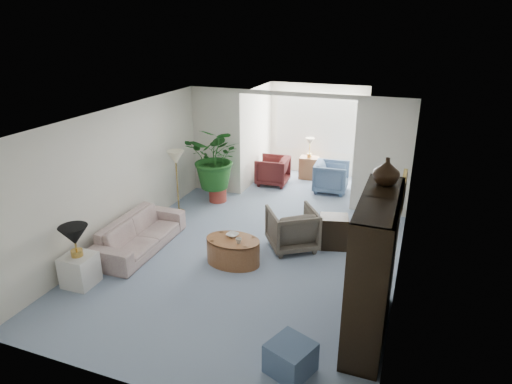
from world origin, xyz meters
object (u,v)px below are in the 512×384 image
at_px(sunroom_table, 309,168).
at_px(sunroom_chair_blue, 331,177).
at_px(end_table, 80,270).
at_px(ottoman, 290,358).
at_px(coffee_cup, 239,241).
at_px(entertainment_cabinet, 373,269).
at_px(coffee_bowl, 232,235).
at_px(plant_pot, 218,194).
at_px(framed_picture, 404,191).
at_px(floor_lamp, 176,157).
at_px(sunroom_chair_maroon, 273,171).
at_px(wingback_chair, 292,228).
at_px(table_lamp, 74,235).
at_px(sofa, 140,234).
at_px(cabinet_urn, 387,171).
at_px(side_table_dark, 333,232).
at_px(coffee_table, 233,251).

bearing_deg(sunroom_table, sunroom_chair_blue, -45.00).
xyz_separation_m(end_table, ottoman, (3.64, -0.63, -0.06)).
xyz_separation_m(coffee_cup, entertainment_cabinet, (2.26, -0.94, 0.47)).
distance_m(coffee_bowl, plant_pot, 2.77).
bearing_deg(plant_pot, sunroom_table, 55.63).
bearing_deg(ottoman, end_table, 170.10).
height_order(framed_picture, entertainment_cabinet, entertainment_cabinet).
relative_size(floor_lamp, sunroom_chair_maroon, 0.46).
bearing_deg(wingback_chair, ottoman, 71.76).
relative_size(table_lamp, sunroom_table, 0.76).
bearing_deg(sofa, floor_lamp, 4.27).
bearing_deg(sunroom_chair_blue, cabinet_urn, -164.90).
bearing_deg(framed_picture, sunroom_chair_blue, 113.67).
relative_size(side_table_dark, sunroom_table, 1.04).
bearing_deg(end_table, coffee_table, 36.41).
distance_m(table_lamp, coffee_bowl, 2.52).
xyz_separation_m(wingback_chair, cabinet_urn, (1.62, -1.44, 1.74)).
bearing_deg(coffee_cup, floor_lamp, 141.84).
relative_size(coffee_table, sunroom_chair_maroon, 1.22).
distance_m(side_table_dark, sunroom_chair_blue, 2.87).
height_order(framed_picture, coffee_cup, framed_picture).
bearing_deg(table_lamp, sunroom_chair_blue, 62.47).
relative_size(side_table_dark, plant_pot, 1.51).
bearing_deg(framed_picture, wingback_chair, 152.84).
height_order(framed_picture, sofa, framed_picture).
xyz_separation_m(end_table, sunroom_chair_maroon, (1.35, 5.46, 0.10)).
bearing_deg(side_table_dark, cabinet_urn, -62.09).
relative_size(ottoman, sunroom_table, 0.84).
bearing_deg(wingback_chair, coffee_table, 14.46).
xyz_separation_m(coffee_cup, cabinet_urn, (2.26, -0.44, 1.62)).
bearing_deg(sunroom_table, end_table, -108.65).
bearing_deg(floor_lamp, cabinet_urn, -25.70).
bearing_deg(sunroom_chair_maroon, sunroom_table, 131.30).
bearing_deg(sunroom_chair_maroon, sofa, -19.28).
xyz_separation_m(floor_lamp, wingback_chair, (2.74, -0.66, -0.87)).
relative_size(sofa, table_lamp, 4.58).
xyz_separation_m(coffee_bowl, wingback_chair, (0.83, 0.80, -0.09)).
height_order(framed_picture, table_lamp, framed_picture).
bearing_deg(framed_picture, ottoman, -115.77).
height_order(entertainment_cabinet, sunroom_chair_blue, entertainment_cabinet).
distance_m(floor_lamp, plant_pot, 1.51).
relative_size(framed_picture, coffee_table, 0.53).
bearing_deg(floor_lamp, sofa, -84.25).
height_order(coffee_table, side_table_dark, side_table_dark).
xyz_separation_m(coffee_cup, plant_pot, (-1.60, 2.56, -0.34)).
xyz_separation_m(end_table, sunroom_table, (2.10, 6.21, 0.03)).
bearing_deg(coffee_bowl, sofa, -172.93).
bearing_deg(wingback_chair, sofa, -12.87).
relative_size(sofa, coffee_cup, 19.80).
relative_size(end_table, entertainment_cabinet, 0.26).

